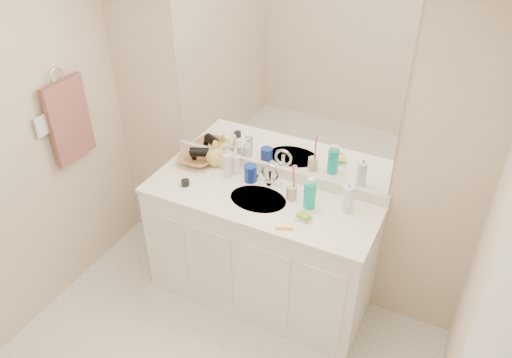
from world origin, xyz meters
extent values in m
cube|color=beige|center=(0.00, 1.30, 1.20)|extent=(2.60, 0.02, 2.40)
cube|color=white|center=(0.00, 1.02, 0.42)|extent=(1.50, 0.55, 0.85)
cube|color=white|center=(0.00, 1.02, 0.86)|extent=(1.52, 0.57, 0.03)
cube|color=silver|center=(0.00, 1.29, 0.92)|extent=(1.52, 0.03, 0.08)
cylinder|color=beige|center=(0.00, 1.00, 0.87)|extent=(0.37, 0.37, 0.02)
cylinder|color=silver|center=(0.00, 1.18, 0.94)|extent=(0.02, 0.02, 0.11)
cube|color=white|center=(0.00, 1.29, 1.56)|extent=(1.48, 0.01, 1.20)
cylinder|color=navy|center=(-0.14, 1.17, 0.94)|extent=(0.11, 0.11, 0.12)
cylinder|color=#C2B488|center=(0.19, 1.10, 0.93)|extent=(0.08, 0.08, 0.09)
cylinder|color=#E83D63|center=(0.20, 1.10, 1.03)|extent=(0.02, 0.04, 0.21)
cylinder|color=#0EAEAB|center=(0.32, 1.07, 0.97)|extent=(0.09, 0.09, 0.18)
cylinder|color=white|center=(0.53, 1.14, 0.97)|extent=(0.08, 0.08, 0.17)
cube|color=silver|center=(0.33, 0.95, 0.89)|extent=(0.09, 0.08, 0.01)
cube|color=#91C630|center=(0.33, 0.95, 0.90)|extent=(0.08, 0.07, 0.03)
cube|color=orange|center=(0.26, 0.81, 0.88)|extent=(0.10, 0.06, 0.00)
cylinder|color=black|center=(-0.49, 0.93, 0.90)|extent=(0.07, 0.07, 0.04)
cylinder|color=silver|center=(-0.29, 1.13, 0.97)|extent=(0.06, 0.06, 0.17)
imported|color=white|center=(-0.27, 1.21, 0.97)|extent=(0.09, 0.09, 0.18)
imported|color=beige|center=(-0.35, 1.23, 0.97)|extent=(0.11, 0.11, 0.19)
imported|color=#DCC255|center=(-0.44, 1.24, 0.97)|extent=(0.15, 0.15, 0.18)
imported|color=#A67142|center=(-0.57, 1.20, 0.91)|extent=(0.27, 0.27, 0.06)
cylinder|color=black|center=(-0.55, 1.20, 0.97)|extent=(0.15, 0.11, 0.07)
torus|color=silver|center=(-1.27, 0.77, 1.55)|extent=(0.01, 0.11, 0.11)
cube|color=brown|center=(-1.25, 0.77, 1.25)|extent=(0.04, 0.32, 0.55)
cube|color=silver|center=(-1.27, 0.57, 1.30)|extent=(0.01, 0.08, 0.13)
camera|label=1|loc=(1.11, -1.26, 2.76)|focal=35.00mm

